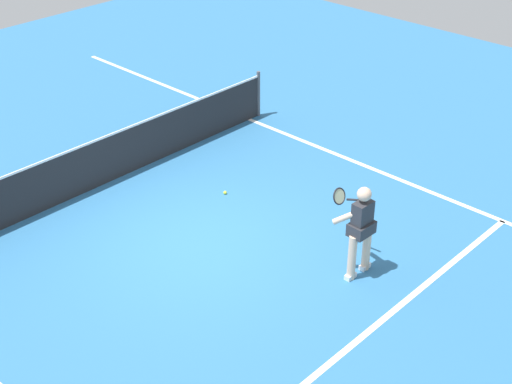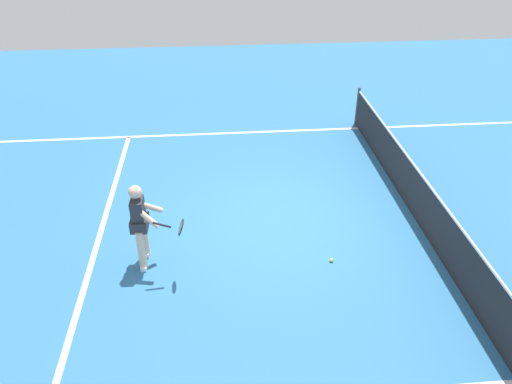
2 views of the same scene
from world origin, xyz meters
name	(u,v)px [view 1 (image 1 of 2)]	position (x,y,z in m)	size (l,w,h in m)	color
ground_plane	(200,241)	(0.00, 0.00, 0.00)	(24.89, 24.89, 0.00)	teal
service_line_marking	(365,334)	(0.00, -3.39, 0.00)	(8.10, 0.10, 0.01)	white
sideline_right_marking	(347,159)	(4.05, 0.00, 0.00)	(0.10, 17.14, 0.01)	white
court_net	(98,163)	(0.00, 2.74, 0.49)	(8.78, 0.08, 1.04)	#4C4C51
tennis_player	(360,227)	(1.10, -2.43, 0.85)	(0.79, 0.92, 1.55)	beige
tennis_ball_near	(225,193)	(1.38, 0.80, 0.03)	(0.07, 0.07, 0.07)	#D1E533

